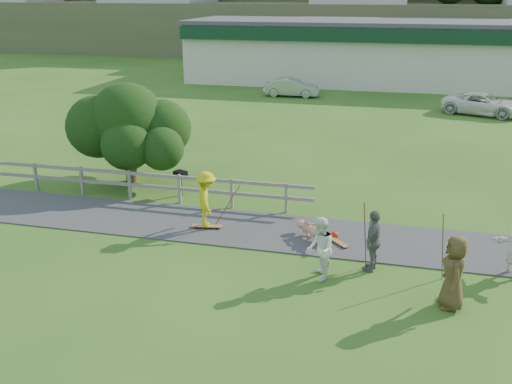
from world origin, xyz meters
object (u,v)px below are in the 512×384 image
spectator_b (373,241)px  car_white (483,104)px  spectator_c (454,273)px  tree (129,141)px  bbq (181,183)px  skater_rider (206,202)px  skater_fallen (314,232)px  spectator_a (320,249)px  car_silver (292,88)px

spectator_b → car_white: bearing=179.0°
spectator_c → tree: (-12.05, 7.19, 0.75)m
car_white → bbq: size_ratio=5.00×
tree → bbq: (2.60, -1.13, -1.22)m
skater_rider → skater_fallen: bearing=-115.9°
skater_rider → spectator_a: size_ratio=1.05×
skater_rider → skater_fallen: size_ratio=1.10×
spectator_a → spectator_c: spectator_c is taller
skater_rider → bbq: bearing=11.2°
spectator_c → car_white: (3.55, 24.76, -0.27)m
spectator_a → car_white: spectator_a is taller
skater_rider → bbq: size_ratio=1.91×
skater_rider → spectator_a: (4.07, -2.54, -0.05)m
car_silver → spectator_b: bearing=-166.2°
spectator_b → spectator_c: bearing=64.4°
tree → spectator_c: bearing=-30.8°
car_silver → car_white: (12.89, -3.54, 0.02)m
car_white → tree: bearing=157.1°
car_white → bbq: bearing=163.9°
car_silver → tree: size_ratio=0.84×
car_white → tree: tree is taller
spectator_b → skater_rider: bearing=-94.4°
spectator_a → spectator_b: bearing=108.0°
spectator_c → car_silver: bearing=-166.4°
spectator_b → car_white: 23.85m
car_silver → bbq: (-0.11, -22.24, -0.17)m
car_white → tree: size_ratio=1.03×
tree → skater_fallen: bearing=-26.6°
spectator_c → car_white: bearing=167.2°
skater_rider → car_silver: bearing=-19.6°
skater_rider → car_white: size_ratio=0.38×
skater_rider → tree: tree is taller
spectator_c → skater_fallen: bearing=-133.3°
spectator_c → tree: tree is taller
spectator_b → spectator_c: 2.55m
spectator_b → spectator_c: spectator_c is taller
skater_fallen → bbq: bbq is taller
skater_fallen → spectator_c: 5.00m
bbq → tree: bearing=-179.7°
skater_rider → car_silver: skater_rider is taller
skater_fallen → spectator_c: size_ratio=0.89×
spectator_c → bbq: (-9.44, 6.06, -0.46)m
car_silver → bbq: 22.24m
skater_rider → spectator_a: 4.79m
car_silver → spectator_a: bearing=-169.4°
tree → skater_rider: bearing=-40.8°
spectator_a → tree: (-8.68, 6.51, 0.82)m
skater_rider → skater_fallen: 3.62m
tree → spectator_b: bearing=-29.2°
skater_rider → car_silver: 25.16m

